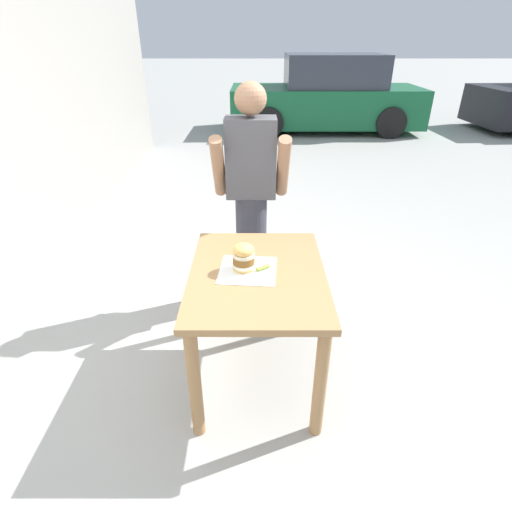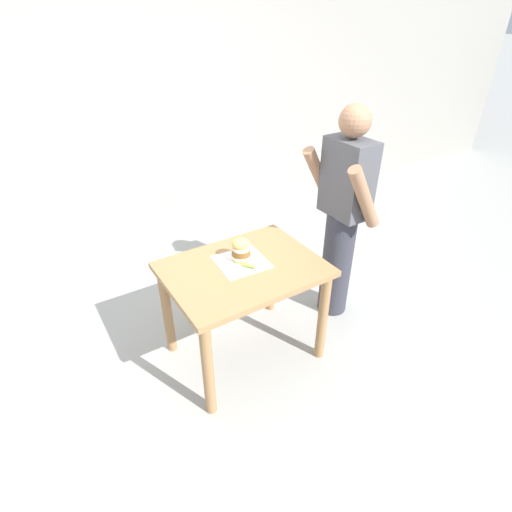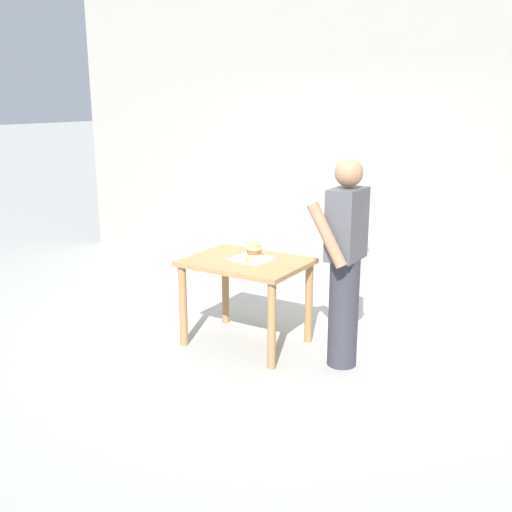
% 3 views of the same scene
% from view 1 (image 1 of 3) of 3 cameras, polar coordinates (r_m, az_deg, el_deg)
% --- Properties ---
extents(ground_plane, '(80.00, 80.00, 0.00)m').
position_cam_1_polar(ground_plane, '(2.75, 0.01, -16.18)').
color(ground_plane, '#9E9E99').
extents(patio_table, '(0.77, 1.02, 0.77)m').
position_cam_1_polar(patio_table, '(2.35, 0.01, -5.27)').
color(patio_table, '#9E7247').
rests_on(patio_table, ground).
extents(serving_paper, '(0.35, 0.35, 0.00)m').
position_cam_1_polar(serving_paper, '(2.29, -1.36, -2.03)').
color(serving_paper, white).
rests_on(serving_paper, patio_table).
extents(sandwich, '(0.13, 0.13, 0.20)m').
position_cam_1_polar(sandwich, '(2.26, -1.97, -0.10)').
color(sandwich, '#E5B25B').
rests_on(sandwich, serving_paper).
extents(pickle_spear, '(0.08, 0.07, 0.02)m').
position_cam_1_polar(pickle_spear, '(2.28, 0.82, -1.66)').
color(pickle_spear, '#8EA83D').
rests_on(pickle_spear, serving_paper).
extents(diner_across_table, '(0.55, 0.35, 1.69)m').
position_cam_1_polar(diner_across_table, '(3.03, -0.91, 8.42)').
color(diner_across_table, '#33333D').
rests_on(diner_across_table, ground).
extents(parked_car_mid_block, '(4.20, 1.84, 1.60)m').
position_cam_1_polar(parked_car_mid_block, '(9.81, 9.87, 21.45)').
color(parked_car_mid_block, '#145933').
rests_on(parked_car_mid_block, ground).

